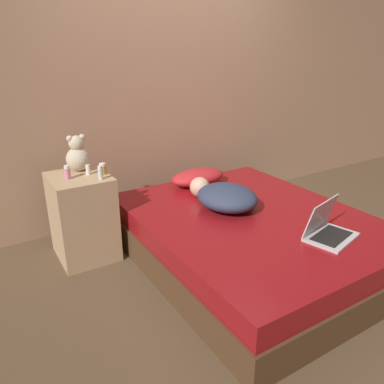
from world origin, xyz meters
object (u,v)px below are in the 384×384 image
bottle_pink (67,172)px  bottle_clear (100,173)px  bottle_white (88,170)px  person_lying (224,196)px  laptop (327,229)px  bottle_amber (103,169)px  teddy_bear (78,155)px  pillow (198,177)px

bottle_pink → bottle_clear: same height
bottle_white → person_lying: bearing=-29.6°
person_lying → bottle_white: bearing=142.3°
person_lying → laptop: (0.29, -0.77, -0.04)m
laptop → bottle_white: (-1.20, 1.29, 0.27)m
bottle_pink → bottle_white: bearing=8.7°
bottle_pink → bottle_amber: bearing=-5.8°
teddy_bear → bottle_amber: teddy_bear is taller
person_lying → bottle_white: size_ratio=9.06×
bottle_pink → bottle_white: bottle_pink is taller
person_lying → bottle_pink: bottle_pink is taller
laptop → teddy_bear: size_ratio=1.43×
bottle_white → bottle_amber: bearing=-27.1°
pillow → bottle_white: 1.04m
bottle_amber → bottle_white: size_ratio=1.12×
pillow → bottle_white: size_ratio=6.93×
laptop → bottle_white: bottle_white is taller
bottle_pink → bottle_clear: (0.20, -0.14, -0.00)m
teddy_bear → bottle_pink: bearing=-128.9°
teddy_bear → bottle_pink: (-0.13, -0.16, -0.07)m
pillow → bottle_clear: size_ratio=5.16×
pillow → bottle_clear: 1.02m
laptop → bottle_clear: size_ratio=3.97×
laptop → bottle_white: bearing=118.5°
pillow → laptop: (0.19, -1.32, -0.02)m
laptop → bottle_pink: bearing=122.6°
teddy_bear → bottle_white: bearing=-78.2°
teddy_bear → bottle_white: size_ratio=3.73×
person_lying → pillow: bearing=71.4°
pillow → bottle_clear: (-0.97, -0.19, 0.26)m
pillow → laptop: size_ratio=1.30×
bottle_amber → bottle_clear: 0.12m
pillow → bottle_amber: (-0.91, -0.08, 0.25)m
teddy_bear → bottle_amber: bearing=-55.8°
teddy_bear → bottle_clear: teddy_bear is taller
pillow → person_lying: size_ratio=0.77×
person_lying → bottle_white: 1.07m
bottle_pink → person_lying: bearing=-24.7°
bottle_white → bottle_clear: 0.17m
pillow → bottle_pink: (-1.17, -0.05, 0.26)m
bottle_amber → bottle_white: 0.11m
teddy_bear → bottle_amber: (0.13, -0.19, -0.08)m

